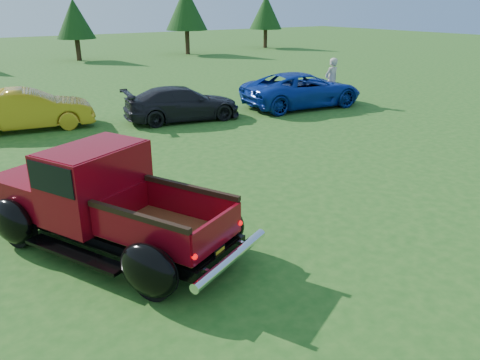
% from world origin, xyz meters
% --- Properties ---
extents(ground, '(120.00, 120.00, 0.00)m').
position_xyz_m(ground, '(0.00, 0.00, 0.00)').
color(ground, '#205217').
rests_on(ground, ground).
extents(tree_mid_right, '(2.82, 2.82, 4.40)m').
position_xyz_m(tree_mid_right, '(6.00, 30.00, 2.97)').
color(tree_mid_right, '#332114').
rests_on(tree_mid_right, ground).
extents(tree_east, '(3.46, 3.46, 5.40)m').
position_xyz_m(tree_east, '(15.00, 29.50, 3.66)').
color(tree_east, '#332114').
rests_on(tree_east, ground).
extents(tree_far_east, '(3.07, 3.07, 4.80)m').
position_xyz_m(tree_far_east, '(24.00, 30.50, 3.25)').
color(tree_far_east, '#332114').
rests_on(tree_far_east, ground).
extents(pickup_truck, '(3.85, 5.20, 1.82)m').
position_xyz_m(pickup_truck, '(-2.20, 0.97, 0.86)').
color(pickup_truck, black).
rests_on(pickup_truck, ground).
extents(show_car_yellow, '(4.41, 2.19, 1.39)m').
position_xyz_m(show_car_yellow, '(-1.50, 10.32, 0.69)').
color(show_car_yellow, '#BF9319').
rests_on(show_car_yellow, ground).
extents(show_car_grey, '(4.53, 2.52, 1.24)m').
position_xyz_m(show_car_grey, '(3.50, 8.59, 0.62)').
color(show_car_grey, black).
rests_on(show_car_grey, ground).
extents(show_car_blue, '(5.36, 2.95, 1.42)m').
position_xyz_m(show_car_blue, '(8.75, 7.90, 0.71)').
color(show_car_blue, '#0D2D97').
rests_on(show_car_blue, ground).
extents(spectator, '(0.73, 0.51, 1.93)m').
position_xyz_m(spectator, '(10.26, 7.76, 0.96)').
color(spectator, '#B9AEA0').
rests_on(spectator, ground).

